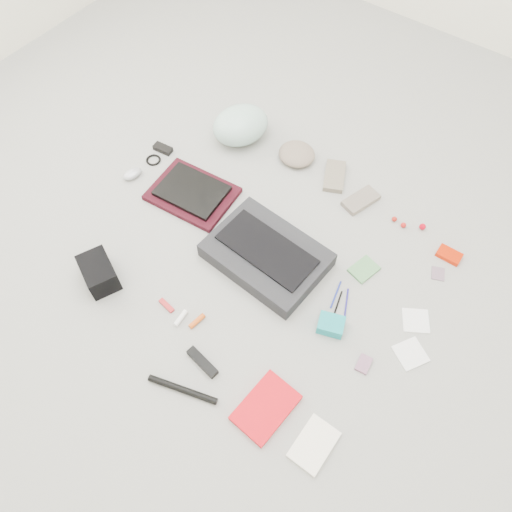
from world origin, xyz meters
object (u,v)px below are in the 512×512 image
Objects in this scene: messenger_bag at (267,255)px; camera_bag at (99,273)px; book_red at (266,407)px; bike_helmet at (240,125)px; accordion_wallet at (331,325)px; laptop at (192,191)px.

camera_bag is (-0.51, -0.49, 0.02)m from messenger_bag.
book_red is (0.37, -0.52, -0.03)m from messenger_bag.
accordion_wallet is at bearing -10.79° from bike_helmet.
laptop is at bearing 147.96° from accordion_wallet.
camera_bag is 1.70× the size of accordion_wallet.
bike_helmet is 2.83× the size of accordion_wallet.
laptop reaches higher than book_red.
book_red is at bearing 22.35° from camera_bag.
bike_helmet reaches higher than messenger_bag.
camera_bag is 0.98m from accordion_wallet.
accordion_wallet reaches higher than laptop.
camera_bag is 0.88m from book_red.
messenger_bag is at bearing -20.93° from bike_helmet.
laptop is at bearing -60.76° from bike_helmet.
laptop is (-0.49, 0.09, -0.00)m from messenger_bag.
book_red is (0.86, -0.61, -0.02)m from laptop.
bike_helmet is at bearing 135.36° from book_red.
laptop is 2.97× the size of accordion_wallet.
bike_helmet reaches higher than camera_bag.
laptop is 1.05× the size of bike_helmet.
messenger_bag is 1.60× the size of laptop.
accordion_wallet is (0.88, -0.19, -0.01)m from laptop.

